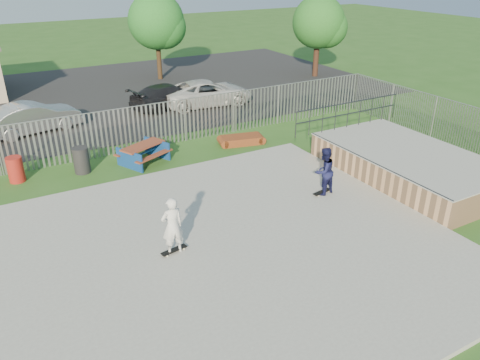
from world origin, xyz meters
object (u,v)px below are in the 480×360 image
trash_bin_red (16,169)px  car_silver (33,118)px  picnic_table (144,154)px  tree_mid (156,21)px  trash_bin_grey (81,160)px  skater_white (172,226)px  tree_right (318,22)px  car_dark (168,96)px  skater_navy (324,171)px  car_white (208,93)px  funbox (241,140)px

trash_bin_red → car_silver: 5.78m
picnic_table → tree_mid: tree_mid is taller
trash_bin_grey → skater_white: size_ratio=0.61×
picnic_table → tree_right: size_ratio=0.42×
picnic_table → skater_white: skater_white is taller
skater_white → car_dark: bearing=-111.3°
car_silver → tree_right: size_ratio=0.80×
trash_bin_grey → car_dark: car_dark is taller
trash_bin_red → car_dark: bearing=35.9°
picnic_table → tree_mid: 15.45m
tree_right → skater_navy: tree_right is taller
picnic_table → car_white: car_white is taller
car_silver → car_white: 9.44m
tree_right → skater_white: tree_right is taller
car_dark → skater_white: bearing=144.1°
tree_mid → skater_white: size_ratio=3.34×
trash_bin_red → car_white: size_ratio=0.19×
picnic_table → car_dark: size_ratio=0.51×
funbox → skater_white: bearing=-118.7°
car_silver → tree_right: tree_right is taller
car_white → skater_navy: (-1.51, -12.44, 0.28)m
car_silver → tree_right: 19.89m
skater_white → funbox: bearing=-131.9°
car_white → trash_bin_red: bearing=122.4°
car_silver → tree_right: bearing=-94.3°
picnic_table → tree_right: bearing=4.8°
tree_mid → tree_right: bearing=-24.9°
tree_mid → tree_right: (10.09, -4.68, -0.18)m
funbox → car_silver: car_silver is taller
tree_mid → tree_right: size_ratio=1.04×
picnic_table → trash_bin_grey: bearing=149.0°
trash_bin_grey → skater_white: (0.97, -7.25, 0.49)m
trash_bin_grey → tree_right: tree_right is taller
picnic_table → skater_white: (-1.50, -6.99, 0.62)m
skater_white → car_silver: bearing=-82.0°
car_dark → car_white: size_ratio=0.89×
trash_bin_grey → trash_bin_red: bearing=170.6°
car_dark → skater_navy: skater_navy is taller
trash_bin_grey → car_dark: size_ratio=0.23×
funbox → skater_navy: bearing=-78.2°
tree_right → trash_bin_red: bearing=-157.9°
trash_bin_red → skater_navy: bearing=-36.1°
car_silver → skater_white: size_ratio=2.56×
trash_bin_grey → car_silver: 6.07m
car_white → skater_navy: size_ratio=2.98×
tree_right → picnic_table: bearing=-150.3°
car_silver → car_white: size_ratio=0.86×
trash_bin_grey → skater_navy: (6.99, -6.42, 0.49)m
car_dark → tree_mid: size_ratio=0.79×
trash_bin_red → tree_right: tree_right is taller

